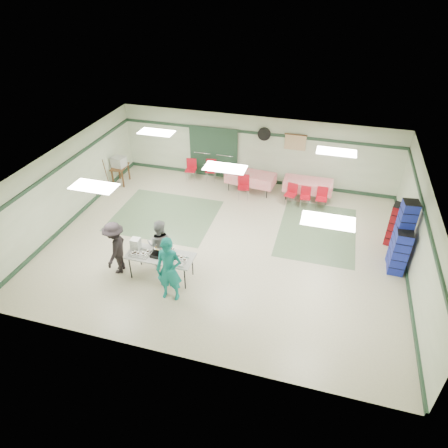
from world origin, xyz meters
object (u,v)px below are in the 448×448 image
(chair_d, at_px, (244,184))
(broom, at_px, (107,176))
(volunteer_grey, at_px, (160,244))
(chair_a, at_px, (306,195))
(chair_c, at_px, (322,196))
(serving_table, at_px, (160,257))
(crate_stack_blue_b, at_px, (402,235))
(dining_table_a, at_px, (308,185))
(chair_loose_b, at_px, (191,167))
(crate_stack_blue_a, at_px, (400,253))
(chair_b, at_px, (291,192))
(office_printer, at_px, (119,162))
(crate_stack_red, at_px, (396,225))
(volunteer_dark, at_px, (116,248))
(volunteer_teal, at_px, (169,270))
(dining_table_b, at_px, (250,178))
(printer_table, at_px, (120,169))
(chair_loose_a, at_px, (211,168))

(chair_d, bearing_deg, broom, 178.99)
(volunteer_grey, height_order, chair_a, volunteer_grey)
(volunteer_grey, relative_size, chair_c, 1.89)
(serving_table, xyz_separation_m, crate_stack_blue_b, (6.45, 2.38, 0.37))
(dining_table_a, relative_size, chair_c, 2.16)
(serving_table, height_order, dining_table_a, dining_table_a)
(chair_loose_b, relative_size, crate_stack_blue_b, 0.41)
(chair_loose_b, bearing_deg, crate_stack_blue_a, -33.04)
(crate_stack_blue_a, height_order, broom, broom)
(chair_b, height_order, office_printer, office_printer)
(chair_b, height_order, crate_stack_red, crate_stack_red)
(chair_c, height_order, crate_stack_blue_b, crate_stack_blue_b)
(crate_stack_blue_b, bearing_deg, chair_a, 137.88)
(chair_d, bearing_deg, crate_stack_red, -29.95)
(volunteer_dark, bearing_deg, office_printer, -162.47)
(chair_b, relative_size, chair_c, 0.99)
(crate_stack_blue_b, bearing_deg, volunteer_teal, -152.37)
(volunteer_grey, xyz_separation_m, crate_stack_blue_b, (6.66, 1.93, 0.30))
(chair_loose_b, height_order, crate_stack_blue_a, crate_stack_blue_a)
(dining_table_b, relative_size, chair_d, 2.16)
(chair_c, bearing_deg, crate_stack_blue_b, -48.70)
(volunteer_dark, relative_size, broom, 1.15)
(printer_table, distance_m, broom, 0.88)
(dining_table_b, relative_size, chair_loose_b, 2.21)
(volunteer_grey, bearing_deg, dining_table_a, -135.55)
(chair_d, xyz_separation_m, crate_stack_red, (5.28, -1.60, 0.16))
(volunteer_dark, xyz_separation_m, chair_d, (2.49, 5.17, -0.27))
(chair_d, relative_size, chair_loose_b, 1.02)
(chair_a, xyz_separation_m, broom, (-7.42, -1.08, 0.27))
(crate_stack_blue_b, distance_m, office_printer, 10.59)
(dining_table_a, distance_m, crate_stack_red, 3.65)
(chair_b, relative_size, crate_stack_blue_b, 0.38)
(volunteer_grey, relative_size, crate_stack_blue_a, 1.11)
(volunteer_teal, bearing_deg, chair_loose_a, 93.32)
(chair_a, distance_m, chair_loose_b, 4.80)
(crate_stack_red, distance_m, printer_table, 10.39)
(printer_table, bearing_deg, crate_stack_blue_b, -19.81)
(broom, bearing_deg, printer_table, 72.07)
(chair_c, height_order, broom, broom)
(dining_table_a, height_order, crate_stack_blue_b, crate_stack_blue_b)
(volunteer_dark, xyz_separation_m, dining_table_a, (4.82, 5.74, -0.26))
(crate_stack_blue_b, bearing_deg, crate_stack_blue_a, -90.00)
(broom, bearing_deg, office_printer, 71.97)
(volunteer_dark, relative_size, dining_table_a, 0.92)
(volunteer_grey, distance_m, crate_stack_blue_a, 6.84)
(chair_b, relative_size, chair_loose_a, 0.94)
(dining_table_a, xyz_separation_m, dining_table_b, (-2.20, 0.00, 0.00))
(chair_c, xyz_separation_m, chair_loose_b, (-5.30, 0.85, 0.03))
(chair_loose_a, bearing_deg, volunteer_grey, -96.67)
(volunteer_dark, relative_size, chair_d, 1.82)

